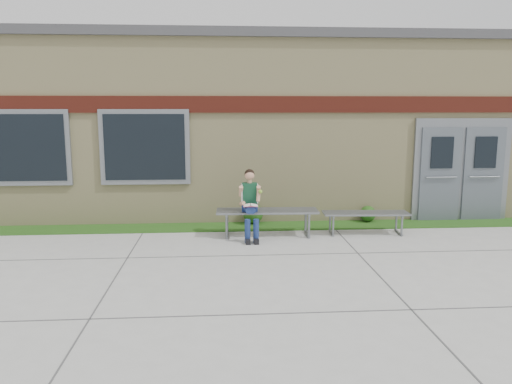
{
  "coord_description": "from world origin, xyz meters",
  "views": [
    {
      "loc": [
        -1.39,
        -7.82,
        2.53
      ],
      "look_at": [
        -0.71,
        1.7,
        0.91
      ],
      "focal_mm": 35.0,
      "sensor_mm": 36.0,
      "label": 1
    }
  ],
  "objects": [
    {
      "name": "school_building",
      "position": [
        -0.0,
        5.99,
        2.1
      ],
      "size": [
        16.2,
        6.22,
        4.2
      ],
      "color": "beige",
      "rests_on": "ground"
    },
    {
      "name": "ground",
      "position": [
        0.0,
        0.0,
        0.0
      ],
      "size": [
        80.0,
        80.0,
        0.0
      ],
      "primitive_type": "plane",
      "color": "#9E9E99",
      "rests_on": "ground"
    },
    {
      "name": "shrub_mid",
      "position": [
        -0.7,
        2.85,
        0.24
      ],
      "size": [
        0.44,
        0.44,
        0.44
      ],
      "primitive_type": "sphere",
      "color": "#234412",
      "rests_on": "grass_strip"
    },
    {
      "name": "bench_left",
      "position": [
        -0.48,
        1.85,
        0.4
      ],
      "size": [
        2.03,
        0.62,
        0.52
      ],
      "rotation": [
        0.0,
        0.0,
        -0.03
      ],
      "color": "slate",
      "rests_on": "ground"
    },
    {
      "name": "bench_right",
      "position": [
        1.52,
        1.85,
        0.34
      ],
      "size": [
        1.74,
        0.57,
        0.45
      ],
      "rotation": [
        0.0,
        0.0,
        -0.06
      ],
      "color": "slate",
      "rests_on": "ground"
    },
    {
      "name": "grass_strip",
      "position": [
        0.0,
        2.6,
        0.01
      ],
      "size": [
        16.0,
        0.8,
        0.02
      ],
      "primitive_type": "cube",
      "color": "#234412",
      "rests_on": "ground"
    },
    {
      "name": "girl",
      "position": [
        -0.83,
        1.65,
        0.74
      ],
      "size": [
        0.45,
        0.74,
        1.35
      ],
      "rotation": [
        0.0,
        0.0,
        -0.01
      ],
      "color": "navy",
      "rests_on": "ground"
    },
    {
      "name": "shrub_east",
      "position": [
        1.87,
        2.85,
        0.2
      ],
      "size": [
        0.35,
        0.35,
        0.35
      ],
      "primitive_type": "sphere",
      "color": "#234412",
      "rests_on": "grass_strip"
    }
  ]
}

